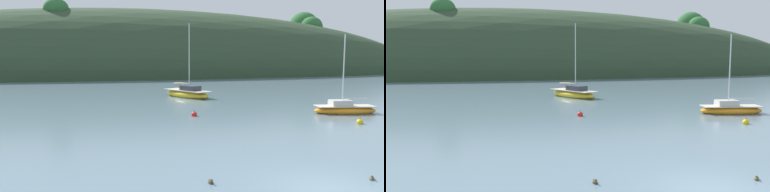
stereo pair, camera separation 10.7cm
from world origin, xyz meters
The scene contains 9 objects.
ground_plane centered at (0.00, 0.00, 0.00)m, with size 400.00×400.00×0.00m, color slate.
far_shoreline_hill centered at (0.04, 75.20, 0.08)m, with size 150.00×36.00×32.01m.
sailboat_blue_center centered at (11.56, 15.15, 0.33)m, with size 5.34×2.65×6.53m.
sailboat_red_portside centered at (1.88, 29.59, 0.40)m, with size 4.96×6.75×8.35m.
mooring_buoy_channel centered at (-0.63, 16.74, 0.12)m, with size 0.44×0.44×0.54m.
mooring_buoy_inner centered at (9.63, 10.77, 0.12)m, with size 0.44×0.44×0.54m.
mooring_buoy_outer centered at (14.52, 20.32, 0.12)m, with size 0.44×0.44×0.54m.
duck_straggler centered at (-3.86, 1.63, 0.05)m, with size 0.19×0.42×0.24m.
duck_lone_right centered at (2.26, 0.54, 0.05)m, with size 0.35×0.38×0.24m.
Camera 1 is at (-7.87, -11.54, 4.79)m, focal length 35.66 mm.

